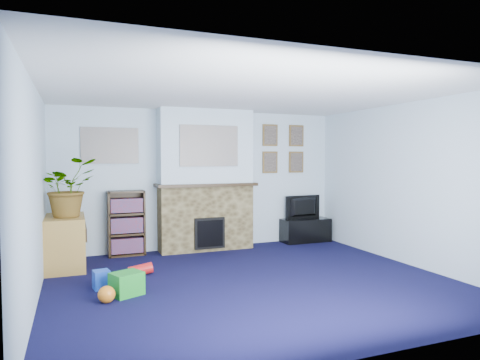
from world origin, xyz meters
name	(u,v)px	position (x,y,z in m)	size (l,w,h in m)	color
floor	(252,281)	(0.00, 0.00, 0.00)	(5.00, 4.50, 0.01)	black
ceiling	(253,93)	(0.00, 0.00, 2.40)	(5.00, 4.50, 0.01)	white
wall_back	(202,180)	(0.00, 2.25, 1.20)	(5.00, 0.04, 2.40)	silver
wall_front	(365,207)	(0.00, -2.25, 1.20)	(5.00, 0.04, 2.40)	silver
wall_left	(34,194)	(-2.50, 0.00, 1.20)	(0.04, 4.50, 2.40)	silver
wall_right	(408,184)	(2.50, 0.00, 1.20)	(0.04, 4.50, 2.40)	silver
chimney_breast	(206,181)	(0.00, 2.05, 1.18)	(1.72, 0.50, 2.40)	brown
collage_main	(209,146)	(0.00, 1.84, 1.78)	(1.00, 0.03, 0.68)	gray
collage_left	(110,146)	(-1.55, 2.23, 1.78)	(0.90, 0.03, 0.58)	gray
portrait_tl	(270,135)	(1.30, 2.23, 2.00)	(0.30, 0.03, 0.40)	brown
portrait_tr	(296,136)	(1.85, 2.23, 2.00)	(0.30, 0.03, 0.40)	brown
portrait_bl	(270,162)	(1.30, 2.23, 1.50)	(0.30, 0.03, 0.40)	brown
portrait_br	(296,162)	(1.85, 2.23, 1.50)	(0.30, 0.03, 0.40)	brown
tv_stand	(305,230)	(1.95, 2.03, 0.23)	(0.92, 0.39, 0.44)	black
television	(305,207)	(1.95, 2.05, 0.65)	(0.75, 0.10, 0.43)	black
bookshelf	(126,225)	(-1.32, 2.11, 0.50)	(0.58, 0.28, 1.05)	black
sideboard	(65,244)	(-2.24, 1.59, 0.35)	(0.53, 0.96, 0.75)	#A67C35
potted_plant	(68,187)	(-2.19, 1.54, 1.17)	(0.75, 0.65, 0.84)	#26661E
mantel_clock	(201,179)	(-0.09, 2.00, 1.22)	(0.10, 0.06, 0.14)	gold
mantel_candle	(222,178)	(0.28, 2.00, 1.23)	(0.05, 0.05, 0.16)	#B2BFC6
mantel_teddy	(179,180)	(-0.47, 2.00, 1.22)	(0.13, 0.13, 0.13)	gray
mantel_can	(242,179)	(0.65, 2.00, 1.21)	(0.05, 0.05, 0.11)	blue
green_crate	(127,283)	(-1.56, 0.03, 0.14)	(0.33, 0.27, 0.27)	#198C26
toy_ball	(107,295)	(-1.80, -0.17, 0.09)	(0.19, 0.19, 0.19)	orange
toy_block	(101,280)	(-1.82, 0.38, 0.11)	(0.18, 0.18, 0.22)	blue
toy_tube	(141,270)	(-1.29, 0.83, 0.07)	(0.15, 0.15, 0.31)	red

